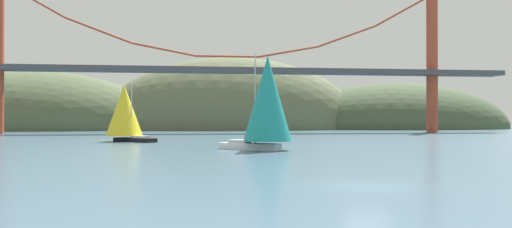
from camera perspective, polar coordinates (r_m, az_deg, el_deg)
The scene contains 7 objects.
ground_plane at distance 28.94m, azimuth 12.18°, elevation -7.90°, with size 360.00×360.00×0.00m, color #426075.
headland_center at distance 162.68m, azimuth -2.59°, elevation -1.68°, with size 83.85×44.00×45.41m, color #5B6647.
headland_right at distance 176.41m, azimuth 15.50°, elevation -1.57°, with size 75.88×44.00×30.24m, color #425138.
headland_left at distance 168.19m, azimuth -23.41°, elevation -1.61°, with size 78.53×44.00×35.32m, color #4C5B3D.
suspension_bridge at distance 122.96m, azimuth -3.22°, elevation 5.33°, with size 139.70×6.00×34.99m.
sailboat_yellow_sail at distance 82.47m, azimuth -14.38°, elevation 0.29°, with size 9.30×9.08×9.09m.
sailboat_teal_sail at distance 58.47m, azimuth 1.21°, elevation 1.55°, with size 9.33×8.36×11.14m.
Camera 1 is at (-9.81, -26.96, 3.81)m, focal length 35.97 mm.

